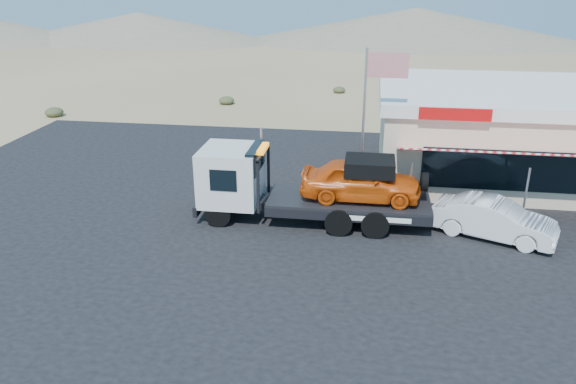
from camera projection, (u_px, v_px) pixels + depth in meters
name	position (u px, v px, depth m)	size (l,w,h in m)	color
ground	(213.00, 248.00, 18.58)	(120.00, 120.00, 0.00)	olive
asphalt_lot	(286.00, 215.00, 21.05)	(32.00, 24.00, 0.02)	black
tow_truck	(307.00, 183.00, 20.09)	(8.22, 2.44, 2.75)	black
white_sedan	(494.00, 219.00, 19.08)	(1.42, 4.07, 1.34)	silver
jerky_store	(497.00, 131.00, 24.64)	(10.40, 9.97, 3.90)	beige
flagpole	(370.00, 110.00, 20.64)	(1.55, 0.10, 6.00)	#99999E
distant_hills	(256.00, 27.00, 69.88)	(126.00, 48.00, 4.20)	#726B59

